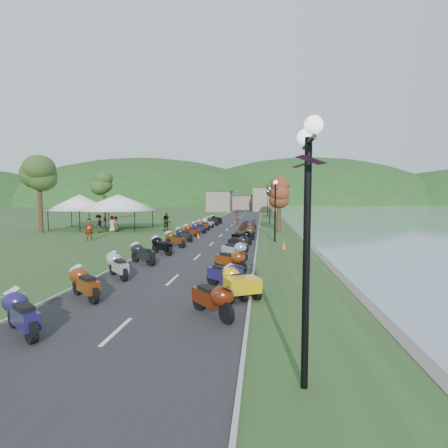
{
  "coord_description": "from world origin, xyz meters",
  "views": [
    {
      "loc": [
        3.96,
        -10.96,
        3.71
      ],
      "look_at": [
        0.56,
        19.83,
        1.3
      ],
      "focal_mm": 28.0,
      "sensor_mm": 36.0,
      "label": 1
    }
  ],
  "objects": [
    {
      "name": "road",
      "position": [
        0.0,
        40.0,
        0.01
      ],
      "size": [
        7.0,
        120.0,
        0.02
      ],
      "primitive_type": "cube",
      "color": "#29292B",
      "rests_on": "ground"
    },
    {
      "name": "moto_row_right",
      "position": [
        2.4,
        14.4,
        0.55
      ],
      "size": [
        2.6,
        32.2,
        1.1
      ],
      "primitive_type": null,
      "color": "#331411",
      "rests_on": "ground"
    },
    {
      "name": "yellow_trike",
      "position": [
        3.0,
        1.81,
        0.51
      ],
      "size": [
        2.24,
        2.63,
        1.03
      ],
      "primitive_type": null,
      "rotation": [
        0.0,
        0.0,
        2.03
      ],
      "color": "#EFB00E",
      "rests_on": "ground"
    },
    {
      "name": "pedestrian_a",
      "position": [
        -10.68,
        17.14,
        0.0
      ],
      "size": [
        0.83,
        0.73,
        1.88
      ],
      "primitive_type": "imported",
      "rotation": [
        0.0,
        0.0,
        0.4
      ],
      "color": "slate",
      "rests_on": "ground"
    },
    {
      "name": "vendor_tent_side",
      "position": [
        -16.92,
        27.03,
        2.0
      ],
      "size": [
        4.74,
        4.74,
        4.0
      ],
      "primitive_type": null,
      "color": "white",
      "rests_on": "ground"
    },
    {
      "name": "streetlamp_near",
      "position": [
        4.79,
        -4.33,
        2.5
      ],
      "size": [
        1.4,
        1.4,
        5.0
      ],
      "primitive_type": null,
      "color": "black",
      "rests_on": "ground"
    },
    {
      "name": "traffic_cone_near",
      "position": [
        -3.0,
        5.26,
        0.24
      ],
      "size": [
        0.31,
        0.31,
        0.48
      ],
      "primitive_type": "cone",
      "color": "#F2590C",
      "rests_on": "ground"
    },
    {
      "name": "moto_row_left",
      "position": [
        -2.5,
        15.71,
        0.55
      ],
      "size": [
        2.6,
        45.45,
        1.1
      ],
      "primitive_type": null,
      "color": "#331411",
      "rests_on": "ground"
    },
    {
      "name": "tree_lakeside",
      "position": [
        5.67,
        25.78,
        3.25
      ],
      "size": [
        2.34,
        2.34,
        6.5
      ],
      "primitive_type": null,
      "color": "#3B5B25",
      "rests_on": "ground"
    },
    {
      "name": "pedestrian_c",
      "position": [
        -12.88,
        23.38,
        0.0
      ],
      "size": [
        1.07,
        1.3,
        1.88
      ],
      "primitive_type": "imported",
      "rotation": [
        0.0,
        0.0,
        5.27
      ],
      "color": "slate",
      "rests_on": "ground"
    },
    {
      "name": "ground",
      "position": [
        0.0,
        0.0,
        0.0
      ],
      "size": [
        400.0,
        400.0,
        0.0
      ],
      "primitive_type": "plane",
      "color": "#355928",
      "rests_on": "ground"
    },
    {
      "name": "vendor_tent_main",
      "position": [
        -12.29,
        27.05,
        2.0
      ],
      "size": [
        6.03,
        6.03,
        4.0
      ],
      "primitive_type": null,
      "color": "white",
      "rests_on": "ground"
    },
    {
      "name": "far_building",
      "position": [
        -2.0,
        85.0,
        2.5
      ],
      "size": [
        18.0,
        16.0,
        5.0
      ],
      "primitive_type": "cube",
      "color": "gray",
      "rests_on": "ground"
    },
    {
      "name": "hills_backdrop",
      "position": [
        0.0,
        200.0,
        0.0
      ],
      "size": [
        360.0,
        120.0,
        76.0
      ],
      "primitive_type": null,
      "color": "#285621",
      "rests_on": "ground"
    },
    {
      "name": "pedestrian_b",
      "position": [
        -11.62,
        24.67,
        0.0
      ],
      "size": [
        0.83,
        0.52,
        1.62
      ],
      "primitive_type": "imported",
      "rotation": [
        0.0,
        0.0,
        3.26
      ],
      "color": "slate",
      "rests_on": "ground"
    },
    {
      "name": "tree_park_left",
      "position": [
        -18.92,
        22.89,
        4.91
      ],
      "size": [
        3.54,
        3.54,
        9.83
      ],
      "primitive_type": null,
      "color": "#3B5B25",
      "rests_on": "ground"
    }
  ]
}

